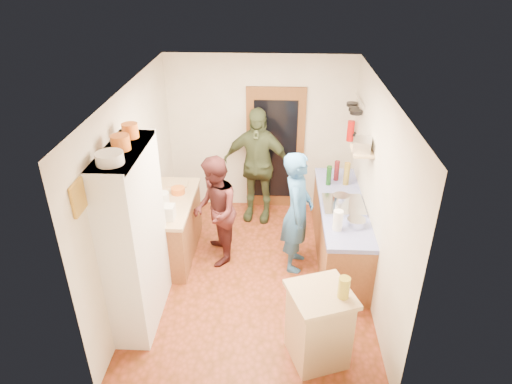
# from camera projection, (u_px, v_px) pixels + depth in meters

# --- Properties ---
(floor) EXTENTS (3.00, 4.00, 0.02)m
(floor) POSITION_uv_depth(u_px,v_px,m) (254.00, 275.00, 6.33)
(floor) COLOR #933A25
(floor) RESTS_ON ground
(ceiling) EXTENTS (3.00, 4.00, 0.02)m
(ceiling) POSITION_uv_depth(u_px,v_px,m) (253.00, 89.00, 5.08)
(ceiling) COLOR silver
(ceiling) RESTS_ON ground
(wall_back) EXTENTS (3.00, 0.02, 2.60)m
(wall_back) POSITION_uv_depth(u_px,v_px,m) (260.00, 134.00, 7.47)
(wall_back) COLOR beige
(wall_back) RESTS_ON ground
(wall_front) EXTENTS (3.00, 0.02, 2.60)m
(wall_front) POSITION_uv_depth(u_px,v_px,m) (241.00, 303.00, 3.94)
(wall_front) COLOR beige
(wall_front) RESTS_ON ground
(wall_left) EXTENTS (0.02, 4.00, 2.60)m
(wall_left) POSITION_uv_depth(u_px,v_px,m) (135.00, 190.00, 5.77)
(wall_left) COLOR beige
(wall_left) RESTS_ON ground
(wall_right) EXTENTS (0.02, 4.00, 2.60)m
(wall_right) POSITION_uv_depth(u_px,v_px,m) (375.00, 195.00, 5.64)
(wall_right) COLOR beige
(wall_right) RESTS_ON ground
(door_frame) EXTENTS (0.95, 0.06, 2.10)m
(door_frame) POSITION_uv_depth(u_px,v_px,m) (275.00, 150.00, 7.54)
(door_frame) COLOR brown
(door_frame) RESTS_ON ground
(door_glass) EXTENTS (0.70, 0.02, 1.70)m
(door_glass) POSITION_uv_depth(u_px,v_px,m) (275.00, 150.00, 7.51)
(door_glass) COLOR black
(door_glass) RESTS_ON door_frame
(hutch_body) EXTENTS (0.40, 1.20, 2.20)m
(hutch_body) POSITION_uv_depth(u_px,v_px,m) (135.00, 239.00, 5.15)
(hutch_body) COLOR white
(hutch_body) RESTS_ON ground
(hutch_top_shelf) EXTENTS (0.40, 1.14, 0.04)m
(hutch_top_shelf) POSITION_uv_depth(u_px,v_px,m) (122.00, 151.00, 4.64)
(hutch_top_shelf) COLOR white
(hutch_top_shelf) RESTS_ON hutch_body
(plate_stack) EXTENTS (0.27, 0.27, 0.11)m
(plate_stack) POSITION_uv_depth(u_px,v_px,m) (110.00, 158.00, 4.30)
(plate_stack) COLOR white
(plate_stack) RESTS_ON hutch_top_shelf
(orange_pot_a) EXTENTS (0.19, 0.19, 0.15)m
(orange_pot_a) POSITION_uv_depth(u_px,v_px,m) (121.00, 142.00, 4.59)
(orange_pot_a) COLOR orange
(orange_pot_a) RESTS_ON hutch_top_shelf
(orange_pot_b) EXTENTS (0.18, 0.18, 0.16)m
(orange_pot_b) POSITION_uv_depth(u_px,v_px,m) (130.00, 131.00, 4.88)
(orange_pot_b) COLOR orange
(orange_pot_b) RESTS_ON hutch_top_shelf
(left_counter_base) EXTENTS (0.60, 1.40, 0.85)m
(left_counter_base) POSITION_uv_depth(u_px,v_px,m) (172.00, 229.00, 6.57)
(left_counter_base) COLOR brown
(left_counter_base) RESTS_ON ground
(left_counter_top) EXTENTS (0.64, 1.44, 0.05)m
(left_counter_top) POSITION_uv_depth(u_px,v_px,m) (170.00, 202.00, 6.35)
(left_counter_top) COLOR tan
(left_counter_top) RESTS_ON left_counter_base
(toaster) EXTENTS (0.26, 0.17, 0.19)m
(toaster) POSITION_uv_depth(u_px,v_px,m) (165.00, 212.00, 5.88)
(toaster) COLOR white
(toaster) RESTS_ON left_counter_top
(kettle) EXTENTS (0.22, 0.22, 0.20)m
(kettle) POSITION_uv_depth(u_px,v_px,m) (163.00, 199.00, 6.16)
(kettle) COLOR white
(kettle) RESTS_ON left_counter_top
(orange_bowl) EXTENTS (0.20, 0.20, 0.09)m
(orange_bowl) POSITION_uv_depth(u_px,v_px,m) (178.00, 190.00, 6.50)
(orange_bowl) COLOR orange
(orange_bowl) RESTS_ON left_counter_top
(chopping_board) EXTENTS (0.30, 0.22, 0.02)m
(chopping_board) POSITION_uv_depth(u_px,v_px,m) (178.00, 184.00, 6.76)
(chopping_board) COLOR tan
(chopping_board) RESTS_ON left_counter_top
(right_counter_base) EXTENTS (0.60, 2.20, 0.84)m
(right_counter_base) POSITION_uv_depth(u_px,v_px,m) (340.00, 232.00, 6.51)
(right_counter_base) COLOR brown
(right_counter_base) RESTS_ON ground
(right_counter_top) EXTENTS (0.62, 2.22, 0.06)m
(right_counter_top) POSITION_uv_depth(u_px,v_px,m) (342.00, 205.00, 6.30)
(right_counter_top) COLOR #1B23A2
(right_counter_top) RESTS_ON right_counter_base
(hob) EXTENTS (0.55, 0.58, 0.04)m
(hob) POSITION_uv_depth(u_px,v_px,m) (343.00, 205.00, 6.19)
(hob) COLOR silver
(hob) RESTS_ON right_counter_top
(pot_on_hob) EXTENTS (0.22, 0.22, 0.15)m
(pot_on_hob) POSITION_uv_depth(u_px,v_px,m) (341.00, 200.00, 6.12)
(pot_on_hob) COLOR silver
(pot_on_hob) RESTS_ON hob
(bottle_a) EXTENTS (0.09, 0.09, 0.30)m
(bottle_a) POSITION_uv_depth(u_px,v_px,m) (329.00, 175.00, 6.69)
(bottle_a) COLOR #143F14
(bottle_a) RESTS_ON right_counter_top
(bottle_b) EXTENTS (0.09, 0.09, 0.31)m
(bottle_b) POSITION_uv_depth(u_px,v_px,m) (337.00, 171.00, 6.82)
(bottle_b) COLOR #591419
(bottle_b) RESTS_ON right_counter_top
(bottle_c) EXTENTS (0.11, 0.11, 0.35)m
(bottle_c) POSITION_uv_depth(u_px,v_px,m) (347.00, 174.00, 6.69)
(bottle_c) COLOR olive
(bottle_c) RESTS_ON right_counter_top
(paper_towel) EXTENTS (0.15, 0.15, 0.27)m
(paper_towel) POSITION_uv_depth(u_px,v_px,m) (338.00, 220.00, 5.63)
(paper_towel) COLOR white
(paper_towel) RESTS_ON right_counter_top
(mixing_bowl) EXTENTS (0.29, 0.29, 0.09)m
(mixing_bowl) POSITION_uv_depth(u_px,v_px,m) (356.00, 222.00, 5.75)
(mixing_bowl) COLOR silver
(mixing_bowl) RESTS_ON right_counter_top
(island_base) EXTENTS (0.70, 0.70, 0.86)m
(island_base) POSITION_uv_depth(u_px,v_px,m) (318.00, 327.00, 4.87)
(island_base) COLOR tan
(island_base) RESTS_ON ground
(island_top) EXTENTS (0.79, 0.79, 0.05)m
(island_top) POSITION_uv_depth(u_px,v_px,m) (321.00, 294.00, 4.65)
(island_top) COLOR tan
(island_top) RESTS_ON island_base
(cutting_board) EXTENTS (0.42, 0.38, 0.02)m
(cutting_board) POSITION_uv_depth(u_px,v_px,m) (315.00, 291.00, 4.68)
(cutting_board) COLOR white
(cutting_board) RESTS_ON island_top
(oil_jar) EXTENTS (0.15, 0.15, 0.24)m
(oil_jar) POSITION_uv_depth(u_px,v_px,m) (344.00, 288.00, 4.53)
(oil_jar) COLOR #AD9E2D
(oil_jar) RESTS_ON island_top
(pan_rail) EXTENTS (0.02, 0.65, 0.02)m
(pan_rail) POSITION_uv_depth(u_px,v_px,m) (359.00, 100.00, 6.62)
(pan_rail) COLOR silver
(pan_rail) RESTS_ON wall_right
(pan_hang_a) EXTENTS (0.18, 0.18, 0.05)m
(pan_hang_a) POSITION_uv_depth(u_px,v_px,m) (356.00, 112.00, 6.53)
(pan_hang_a) COLOR black
(pan_hang_a) RESTS_ON pan_rail
(pan_hang_b) EXTENTS (0.16, 0.16, 0.05)m
(pan_hang_b) POSITION_uv_depth(u_px,v_px,m) (354.00, 109.00, 6.72)
(pan_hang_b) COLOR black
(pan_hang_b) RESTS_ON pan_rail
(pan_hang_c) EXTENTS (0.17, 0.17, 0.05)m
(pan_hang_c) POSITION_uv_depth(u_px,v_px,m) (352.00, 104.00, 6.89)
(pan_hang_c) COLOR black
(pan_hang_c) RESTS_ON pan_rail
(wall_shelf) EXTENTS (0.26, 0.42, 0.03)m
(wall_shelf) POSITION_uv_depth(u_px,v_px,m) (362.00, 151.00, 5.85)
(wall_shelf) COLOR tan
(wall_shelf) RESTS_ON wall_right
(radio) EXTENTS (0.28, 0.34, 0.15)m
(radio) POSITION_uv_depth(u_px,v_px,m) (363.00, 145.00, 5.81)
(radio) COLOR silver
(radio) RESTS_ON wall_shelf
(ext_bracket) EXTENTS (0.06, 0.10, 0.04)m
(ext_bracket) POSITION_uv_depth(u_px,v_px,m) (354.00, 134.00, 7.06)
(ext_bracket) COLOR black
(ext_bracket) RESTS_ON wall_right
(fire_extinguisher) EXTENTS (0.11, 0.11, 0.32)m
(fire_extinguisher) POSITION_uv_depth(u_px,v_px,m) (351.00, 131.00, 7.04)
(fire_extinguisher) COLOR red
(fire_extinguisher) RESTS_ON wall_right
(picture_frame) EXTENTS (0.03, 0.25, 0.30)m
(picture_frame) POSITION_uv_depth(u_px,v_px,m) (78.00, 198.00, 4.05)
(picture_frame) COLOR gold
(picture_frame) RESTS_ON wall_left
(person_hob) EXTENTS (0.50, 0.68, 1.73)m
(person_hob) POSITION_uv_depth(u_px,v_px,m) (299.00, 213.00, 6.10)
(person_hob) COLOR #2F639C
(person_hob) RESTS_ON ground
(person_left) EXTENTS (0.73, 0.87, 1.59)m
(person_left) POSITION_uv_depth(u_px,v_px,m) (217.00, 210.00, 6.32)
(person_left) COLOR #421B1B
(person_left) RESTS_ON ground
(person_back) EXTENTS (1.18, 0.65, 1.90)m
(person_back) POSITION_uv_depth(u_px,v_px,m) (258.00, 166.00, 7.23)
(person_back) COLOR #353E24
(person_back) RESTS_ON ground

